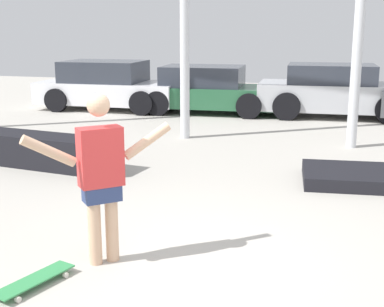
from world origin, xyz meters
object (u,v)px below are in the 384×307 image
object	(u,v)px
parked_car_white	(108,86)
parked_car_green	(207,90)
parked_car_silver	(335,91)
grind_box	(45,151)
skateboarder	(101,171)
skateboard	(35,280)

from	to	relation	value
parked_car_white	parked_car_green	bearing A→B (deg)	1.58
parked_car_silver	grind_box	bearing A→B (deg)	-127.67
skateboarder	parked_car_green	bearing A→B (deg)	55.08
parked_car_white	parked_car_silver	distance (m)	6.36
grind_box	parked_car_green	size ratio (longest dim) A/B	0.65
parked_car_green	parked_car_silver	world-z (taller)	parked_car_silver
parked_car_silver	skateboarder	bearing A→B (deg)	-104.67
skateboard	grind_box	world-z (taller)	grind_box
skateboard	grind_box	distance (m)	4.49
grind_box	parked_car_silver	distance (m)	8.17
parked_car_white	parked_car_silver	bearing A→B (deg)	1.22
skateboard	parked_car_green	xyz separation A→B (m)	(-0.99, 10.47, 0.56)
parked_car_white	parked_car_green	xyz separation A→B (m)	(2.90, 0.16, -0.04)
skateboarder	parked_car_silver	xyz separation A→B (m)	(2.07, 9.96, -0.28)
skateboard	parked_car_silver	bearing A→B (deg)	4.34
grind_box	parked_car_silver	bearing A→B (deg)	55.26
grind_box	skateboarder	bearing A→B (deg)	-51.54
skateboard	parked_car_white	xyz separation A→B (m)	(-3.89, 10.31, 0.60)
skateboard	parked_car_silver	world-z (taller)	parked_car_silver
skateboard	grind_box	xyz separation A→B (m)	(-2.19, 3.92, 0.21)
skateboarder	parked_car_white	size ratio (longest dim) A/B	0.42
parked_car_green	parked_car_silver	xyz separation A→B (m)	(3.45, 0.16, 0.05)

